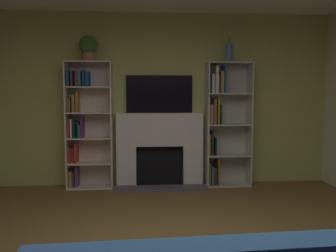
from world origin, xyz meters
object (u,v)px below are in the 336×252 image
(potted_plant, at_px, (88,47))
(vase_with_flowers, at_px, (229,52))
(bookshelf_left, at_px, (85,123))
(bookshelf_right, at_px, (222,122))
(fireplace, at_px, (160,148))
(tv, at_px, (159,94))

(potted_plant, relative_size, vase_with_flowers, 0.85)
(bookshelf_left, distance_m, vase_with_flowers, 2.48)
(potted_plant, bearing_deg, vase_with_flowers, -0.02)
(bookshelf_left, xyz_separation_m, bookshelf_right, (2.14, -0.01, -0.01))
(bookshelf_right, bearing_deg, vase_with_flowers, -16.18)
(bookshelf_left, bearing_deg, vase_with_flowers, -0.85)
(fireplace, distance_m, tv, 0.84)
(bookshelf_left, relative_size, bookshelf_right, 1.00)
(bookshelf_left, height_order, bookshelf_right, same)
(bookshelf_left, relative_size, vase_with_flowers, 4.27)
(tv, xyz_separation_m, bookshelf_right, (0.98, -0.09, -0.44))
(tv, bearing_deg, fireplace, -90.00)
(fireplace, distance_m, vase_with_flowers, 1.84)
(tv, bearing_deg, potted_plant, -173.63)
(tv, relative_size, vase_with_flowers, 2.29)
(fireplace, relative_size, potted_plant, 3.77)
(fireplace, distance_m, bookshelf_left, 1.22)
(bookshelf_left, relative_size, potted_plant, 5.03)
(fireplace, height_order, tv, tv)
(tv, height_order, bookshelf_left, bookshelf_left)
(tv, distance_m, vase_with_flowers, 1.26)
(fireplace, relative_size, bookshelf_left, 0.75)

